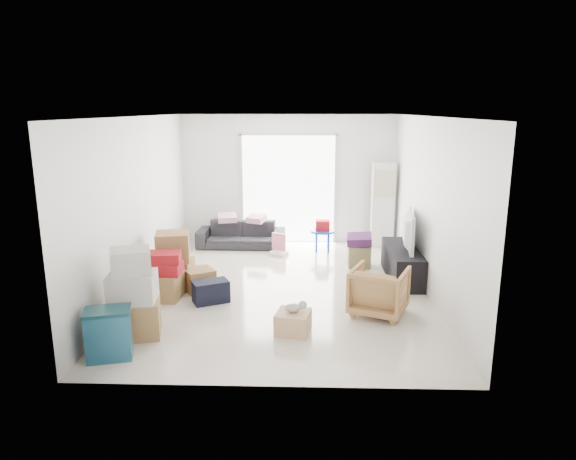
# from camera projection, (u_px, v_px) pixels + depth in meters

# --- Properties ---
(room_shell) EXTENTS (4.98, 6.48, 3.18)m
(room_shell) POSITION_uv_depth(u_px,v_px,m) (283.00, 206.00, 7.94)
(room_shell) COLOR silver
(room_shell) RESTS_ON ground
(sliding_door) EXTENTS (2.10, 0.04, 2.33)m
(sliding_door) POSITION_uv_depth(u_px,v_px,m) (289.00, 185.00, 10.86)
(sliding_door) COLOR white
(sliding_door) RESTS_ON room_shell
(ac_tower) EXTENTS (0.45, 0.30, 1.75)m
(ac_tower) POSITION_uv_depth(u_px,v_px,m) (382.00, 205.00, 10.56)
(ac_tower) COLOR white
(ac_tower) RESTS_ON room_shell
(tv_console) EXTENTS (0.48, 1.59, 0.53)m
(tv_console) POSITION_uv_depth(u_px,v_px,m) (402.00, 263.00, 8.67)
(tv_console) COLOR black
(tv_console) RESTS_ON room_shell
(television) EXTENTS (0.76, 1.14, 0.14)m
(television) POSITION_uv_depth(u_px,v_px,m) (403.00, 244.00, 8.59)
(television) COLOR black
(television) RESTS_ON tv_console
(sofa) EXTENTS (1.81, 0.56, 0.70)m
(sofa) POSITION_uv_depth(u_px,v_px,m) (241.00, 230.00, 10.63)
(sofa) COLOR #2B2B31
(sofa) RESTS_ON room_shell
(pillow_left) EXTENTS (0.47, 0.40, 0.13)m
(pillow_left) POSITION_uv_depth(u_px,v_px,m) (227.00, 210.00, 10.56)
(pillow_left) COLOR #C590A0
(pillow_left) RESTS_ON sofa
(pillow_right) EXTENTS (0.41, 0.38, 0.11)m
(pillow_right) POSITION_uv_depth(u_px,v_px,m) (256.00, 211.00, 10.50)
(pillow_right) COLOR #C590A0
(pillow_right) RESTS_ON sofa
(armchair) EXTENTS (0.93, 0.91, 0.75)m
(armchair) POSITION_uv_depth(u_px,v_px,m) (379.00, 289.00, 7.13)
(armchair) COLOR tan
(armchair) RESTS_ON room_shell
(storage_bins) EXTENTS (0.59, 0.48, 0.59)m
(storage_bins) POSITION_uv_depth(u_px,v_px,m) (109.00, 334.00, 5.89)
(storage_bins) COLOR navy
(storage_bins) RESTS_ON room_shell
(box_stack_a) EXTENTS (0.72, 0.64, 1.14)m
(box_stack_a) POSITION_uv_depth(u_px,v_px,m) (133.00, 298.00, 6.42)
(box_stack_a) COLOR olive
(box_stack_a) RESTS_ON room_shell
(box_stack_b) EXTENTS (0.60, 0.58, 0.72)m
(box_stack_b) POSITION_uv_depth(u_px,v_px,m) (162.00, 277.00, 7.75)
(box_stack_b) COLOR olive
(box_stack_b) RESTS_ON room_shell
(box_stack_c) EXTENTS (0.61, 0.61, 0.89)m
(box_stack_c) POSITION_uv_depth(u_px,v_px,m) (173.00, 260.00, 8.26)
(box_stack_c) COLOR olive
(box_stack_c) RESTS_ON room_shell
(loose_box) EXTENTS (0.58, 0.58, 0.35)m
(loose_box) POSITION_uv_depth(u_px,v_px,m) (199.00, 280.00, 8.09)
(loose_box) COLOR olive
(loose_box) RESTS_ON room_shell
(duffel_bag) EXTENTS (0.60, 0.50, 0.33)m
(duffel_bag) POSITION_uv_depth(u_px,v_px,m) (211.00, 292.00, 7.62)
(duffel_bag) COLOR black
(duffel_bag) RESTS_ON room_shell
(ottoman) EXTENTS (0.40, 0.40, 0.40)m
(ottoman) POSITION_uv_depth(u_px,v_px,m) (359.00, 256.00, 9.35)
(ottoman) COLOR olive
(ottoman) RESTS_ON room_shell
(blanket) EXTENTS (0.48, 0.48, 0.14)m
(blanket) POSITION_uv_depth(u_px,v_px,m) (359.00, 241.00, 9.29)
(blanket) COLOR #4A2050
(blanket) RESTS_ON ottoman
(kids_table) EXTENTS (0.49, 0.49, 0.62)m
(kids_table) POSITION_uv_depth(u_px,v_px,m) (323.00, 229.00, 10.34)
(kids_table) COLOR #0E37C2
(kids_table) RESTS_ON room_shell
(toy_walker) EXTENTS (0.39, 0.38, 0.42)m
(toy_walker) POSITION_uv_depth(u_px,v_px,m) (279.00, 249.00, 10.11)
(toy_walker) COLOR silver
(toy_walker) RESTS_ON room_shell
(wood_crate) EXTENTS (0.49, 0.49, 0.28)m
(wood_crate) POSITION_uv_depth(u_px,v_px,m) (293.00, 322.00, 6.59)
(wood_crate) COLOR #D9B17D
(wood_crate) RESTS_ON room_shell
(plush_bunny) EXTENTS (0.28, 0.16, 0.14)m
(plush_bunny) POSITION_uv_depth(u_px,v_px,m) (296.00, 307.00, 6.55)
(plush_bunny) COLOR #B2ADA8
(plush_bunny) RESTS_ON wood_crate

